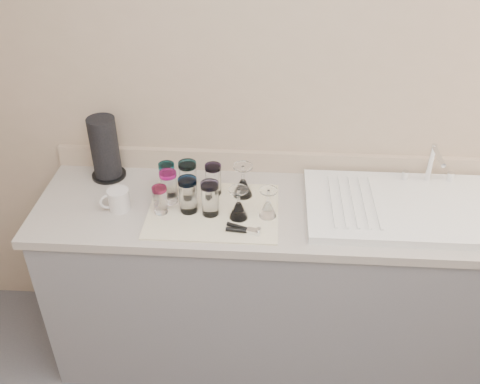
# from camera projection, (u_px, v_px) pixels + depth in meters

# --- Properties ---
(room_envelope) EXTENTS (3.54, 3.50, 2.52)m
(room_envelope) POSITION_uv_depth(u_px,v_px,m) (278.00, 301.00, 0.95)
(room_envelope) COLOR #515055
(room_envelope) RESTS_ON ground
(counter_unit) EXTENTS (2.06, 0.62, 0.90)m
(counter_unit) POSITION_uv_depth(u_px,v_px,m) (270.00, 282.00, 2.56)
(counter_unit) COLOR slate
(counter_unit) RESTS_ON ground
(sink_unit) EXTENTS (0.82, 0.50, 0.22)m
(sink_unit) POSITION_uv_depth(u_px,v_px,m) (403.00, 207.00, 2.27)
(sink_unit) COLOR white
(sink_unit) RESTS_ON counter_unit
(dish_towel) EXTENTS (0.55, 0.42, 0.01)m
(dish_towel) POSITION_uv_depth(u_px,v_px,m) (213.00, 211.00, 2.27)
(dish_towel) COLOR white
(dish_towel) RESTS_ON counter_unit
(tumbler_teal) EXTENTS (0.07, 0.07, 0.14)m
(tumbler_teal) POSITION_uv_depth(u_px,v_px,m) (167.00, 177.00, 2.35)
(tumbler_teal) COLOR white
(tumbler_teal) RESTS_ON dish_towel
(tumbler_cyan) EXTENTS (0.08, 0.08, 0.16)m
(tumbler_cyan) POSITION_uv_depth(u_px,v_px,m) (188.00, 178.00, 2.33)
(tumbler_cyan) COLOR white
(tumbler_cyan) RESTS_ON dish_towel
(tumbler_purple) EXTENTS (0.07, 0.07, 0.14)m
(tumbler_purple) POSITION_uv_depth(u_px,v_px,m) (213.00, 179.00, 2.33)
(tumbler_purple) COLOR white
(tumbler_purple) RESTS_ON dish_towel
(tumbler_magenta) EXTENTS (0.06, 0.06, 0.12)m
(tumbler_magenta) POSITION_uv_depth(u_px,v_px,m) (160.00, 200.00, 2.22)
(tumbler_magenta) COLOR white
(tumbler_magenta) RESTS_ON dish_towel
(tumbler_blue) EXTENTS (0.08, 0.08, 0.16)m
(tumbler_blue) POSITION_uv_depth(u_px,v_px,m) (188.00, 195.00, 2.22)
(tumbler_blue) COLOR white
(tumbler_blue) RESTS_ON dish_towel
(tumbler_lavender) EXTENTS (0.08, 0.08, 0.15)m
(tumbler_lavender) POSITION_uv_depth(u_px,v_px,m) (210.00, 198.00, 2.21)
(tumbler_lavender) COLOR white
(tumbler_lavender) RESTS_ON dish_towel
(tumbler_extra) EXTENTS (0.07, 0.07, 0.15)m
(tumbler_extra) POSITION_uv_depth(u_px,v_px,m) (169.00, 187.00, 2.28)
(tumbler_extra) COLOR white
(tumbler_extra) RESTS_ON dish_towel
(goblet_back_left) EXTENTS (0.08, 0.08, 0.15)m
(goblet_back_left) POSITION_uv_depth(u_px,v_px,m) (243.00, 185.00, 2.33)
(goblet_back_left) COLOR white
(goblet_back_left) RESTS_ON dish_towel
(goblet_front_left) EXTENTS (0.08, 0.08, 0.14)m
(goblet_front_left) POSITION_uv_depth(u_px,v_px,m) (239.00, 208.00, 2.20)
(goblet_front_left) COLOR white
(goblet_front_left) RESTS_ON dish_towel
(goblet_front_right) EXTENTS (0.07, 0.07, 0.13)m
(goblet_front_right) POSITION_uv_depth(u_px,v_px,m) (268.00, 207.00, 2.21)
(goblet_front_right) COLOR white
(goblet_front_right) RESTS_ON dish_towel
(can_opener) EXTENTS (0.14, 0.07, 0.02)m
(can_opener) POSITION_uv_depth(u_px,v_px,m) (243.00, 230.00, 2.14)
(can_opener) COLOR silver
(can_opener) RESTS_ON dish_towel
(white_mug) EXTENTS (0.14, 0.12, 0.09)m
(white_mug) POSITION_uv_depth(u_px,v_px,m) (118.00, 200.00, 2.26)
(white_mug) COLOR silver
(white_mug) RESTS_ON counter_unit
(paper_towel_roll) EXTENTS (0.16, 0.16, 0.30)m
(paper_towel_roll) POSITION_uv_depth(u_px,v_px,m) (105.00, 149.00, 2.42)
(paper_towel_roll) COLOR black
(paper_towel_roll) RESTS_ON counter_unit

